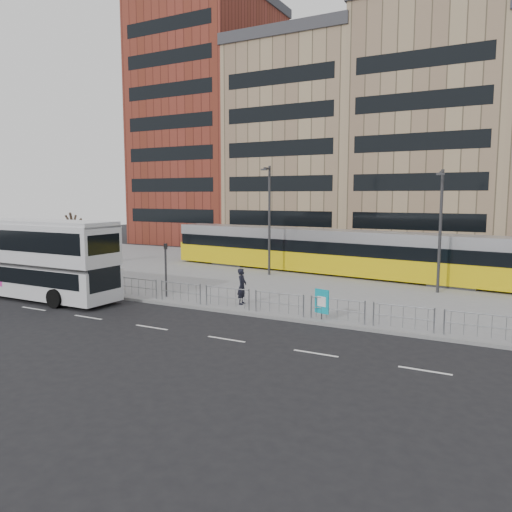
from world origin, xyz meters
The scene contains 14 objects.
ground centered at (0.00, 0.00, 0.00)m, with size 120.00×120.00×0.00m, color black.
plaza centered at (0.00, 12.00, 0.07)m, with size 64.00×24.00×0.15m, color gray.
kerb centered at (0.00, 0.05, 0.07)m, with size 64.00×0.25×0.17m, color gray.
building_row centered at (1.55, 34.27, 12.91)m, with size 70.40×18.40×31.20m.
pedestrian_barrier centered at (2.00, 0.50, 0.98)m, with size 32.07×0.07×1.10m.
road_markings centered at (1.00, -4.00, 0.01)m, with size 62.00×0.12×0.01m, color white.
double_decker_bus centered at (-12.46, -2.00, 2.47)m, with size 11.46×3.01×4.58m.
tram centered at (0.12, 13.96, 1.80)m, with size 28.06×5.84×3.29m.
ad_panel centered at (4.53, 0.51, 0.99)m, with size 0.76×0.25×1.44m.
pedestrian centered at (-0.46, 1.64, 1.12)m, with size 0.71×0.47×1.94m, color black.
traffic_light_west centered at (-5.35, 1.33, 2.12)m, with size 0.22×0.24×3.10m.
lamp_post_west centered at (-3.68, 11.28, 4.50)m, with size 0.45×1.04×7.96m.
lamp_post_east centered at (8.37, 9.99, 4.20)m, with size 0.45×1.04×7.36m.
bare_tree centered at (-20.14, 7.90, 4.70)m, with size 3.90×3.90×6.34m.
Camera 1 is at (12.67, -21.32, 5.99)m, focal length 35.00 mm.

